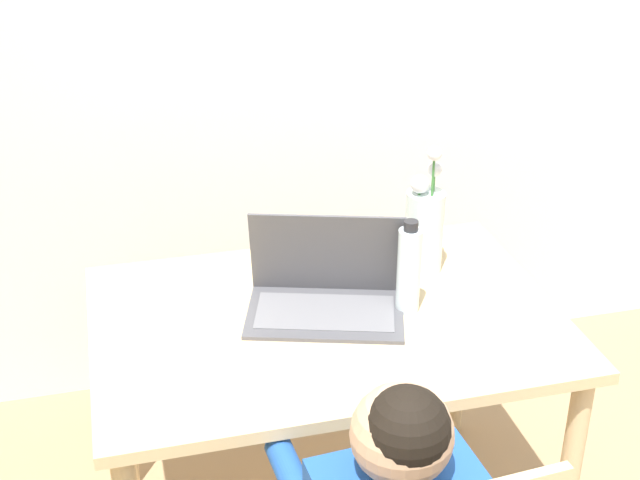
{
  "coord_description": "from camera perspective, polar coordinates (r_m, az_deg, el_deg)",
  "views": [
    {
      "loc": [
        -0.72,
        -0.38,
        1.85
      ],
      "look_at": [
        -0.26,
        1.42,
        0.89
      ],
      "focal_mm": 50.0,
      "sensor_mm": 36.0,
      "label": 1
    }
  ],
  "objects": [
    {
      "name": "wall_back",
      "position": [
        2.77,
        1.08,
        14.87
      ],
      "size": [
        6.4,
        0.05,
        2.5
      ],
      "color": "white",
      "rests_on": "ground_plane"
    },
    {
      "name": "dining_table",
      "position": [
        2.19,
        0.43,
        -6.82
      ],
      "size": [
        1.12,
        0.77,
        0.71
      ],
      "color": "#D6B784",
      "rests_on": "ground_plane"
    },
    {
      "name": "laptop",
      "position": [
        2.15,
        0.38,
        -3.12
      ],
      "size": [
        0.43,
        0.33,
        0.24
      ],
      "rotation": [
        0.0,
        0.0,
        -0.3
      ],
      "color": "#4C4C51",
      "rests_on": "dining_table"
    },
    {
      "name": "flower_vase",
      "position": [
        2.29,
        6.68,
        0.92
      ],
      "size": [
        0.1,
        0.1,
        0.35
      ],
      "color": "silver",
      "rests_on": "dining_table"
    },
    {
      "name": "water_bottle",
      "position": [
        2.12,
        5.7,
        -1.88
      ],
      "size": [
        0.06,
        0.06,
        0.24
      ],
      "color": "silver",
      "rests_on": "dining_table"
    }
  ]
}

